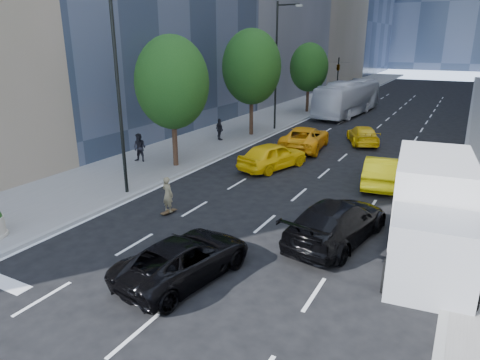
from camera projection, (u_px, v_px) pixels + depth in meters
The scene contains 19 objects.
ground at pixel (190, 260), 14.85m from camera, with size 160.00×160.00×0.00m, color black.
sidewalk_left at pixel (284, 113), 43.99m from camera, with size 6.00×120.00×0.15m, color slate.
lamp_near at pixel (120, 74), 19.22m from camera, with size 2.13×0.22×10.00m.
lamp_far at pixel (278, 59), 34.30m from camera, with size 2.13×0.22×10.00m.
tree_near at pixel (172, 83), 24.07m from camera, with size 4.20×4.20×7.46m.
tree_mid at pixel (252, 67), 32.34m from camera, with size 4.50×4.50×7.99m.
tree_far at pixel (309, 67), 43.45m from camera, with size 3.90×3.90×6.92m.
traffic_signal at pixel (338, 67), 49.91m from camera, with size 2.48×0.53×5.20m.
skateboarder at pixel (168, 197), 18.55m from camera, with size 0.58×0.38×1.58m, color #6E6445.
black_sedan_lincoln at pixel (185, 258), 13.58m from camera, with size 2.22×4.82×1.34m, color black.
black_sedan_mercedes at pixel (337, 221), 15.99m from camera, with size 2.26×5.55×1.61m, color black.
taxi_a at pixel (273, 156), 25.13m from camera, with size 1.88×4.67×1.59m, color yellow.
taxi_b at pixel (381, 171), 22.32m from camera, with size 1.61×4.61×1.52m, color yellow.
taxi_c at pixel (305, 138), 29.73m from camera, with size 2.61×5.65×1.57m, color #FDA50D.
taxi_d at pixel (363, 135), 31.28m from camera, with size 1.83×4.50×1.31m, color yellow.
city_bus at pixel (348, 98), 43.25m from camera, with size 2.83×12.10×3.37m, color white.
box_truck at pixel (432, 210), 14.72m from camera, with size 3.27×7.24×3.35m.
pedestrian_a at pixel (140, 148), 26.06m from camera, with size 0.84×0.66×1.73m, color black.
pedestrian_b at pixel (220, 129), 31.71m from camera, with size 0.94×0.39×1.60m, color black.
Camera 1 is at (7.78, -10.86, 7.26)m, focal length 32.00 mm.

